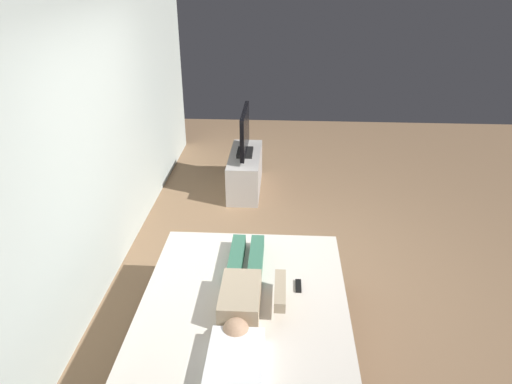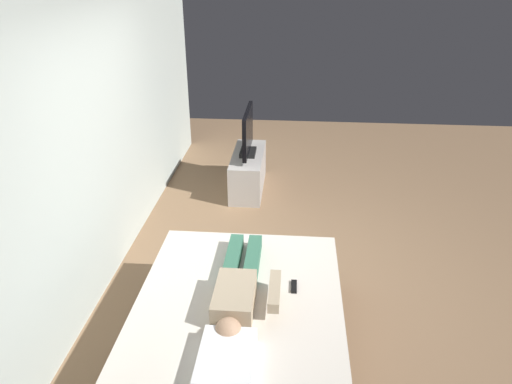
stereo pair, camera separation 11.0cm
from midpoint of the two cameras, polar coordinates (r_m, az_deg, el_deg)
name	(u,v)px [view 2 (the right image)]	position (r m, az deg, el deg)	size (l,w,h in m)	color
ground_plane	(285,277)	(4.74, 4.16, -10.08)	(10.00, 10.00, 0.00)	#8C6B4C
back_wall	(109,122)	(4.77, -16.61, 8.03)	(6.40, 0.10, 2.80)	silver
bed	(240,329)	(3.77, -1.11, -16.04)	(1.95, 1.59, 0.54)	brown
pillow	(226,361)	(3.07, -2.48, -19.57)	(0.48, 0.34, 0.12)	white
person	(239,288)	(3.56, -1.17, -11.46)	(1.26, 0.46, 0.18)	tan
remote	(294,286)	(3.72, 5.43, -11.20)	(0.15, 0.04, 0.02)	black
tv_stand	(248,172)	(6.34, -0.46, 2.46)	(1.10, 0.40, 0.50)	#B7B2AD
tv	(248,133)	(6.14, -0.47, 7.04)	(0.88, 0.20, 0.59)	black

